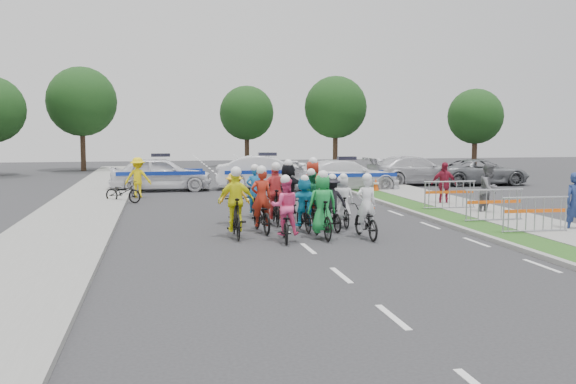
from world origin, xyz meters
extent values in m
plane|color=#28282B|center=(0.00, 0.00, 0.00)|extent=(90.00, 90.00, 0.00)
cube|color=gray|center=(5.10, 5.00, 0.06)|extent=(0.20, 60.00, 0.12)
cube|color=#1E4817|center=(5.80, 5.00, 0.06)|extent=(1.20, 60.00, 0.11)
cube|color=gray|center=(7.60, 5.00, 0.07)|extent=(2.40, 60.00, 0.13)
cube|color=gray|center=(-6.50, 5.00, 0.07)|extent=(3.00, 60.00, 0.13)
imported|color=black|center=(1.91, 1.24, 0.47)|extent=(0.66, 1.79, 0.93)
imported|color=white|center=(1.91, 1.19, 0.96)|extent=(0.57, 0.38, 1.55)
sphere|color=white|center=(1.91, 1.14, 1.68)|extent=(0.27, 0.27, 0.27)
imported|color=black|center=(0.71, 1.40, 0.54)|extent=(0.58, 1.82, 1.08)
imported|color=green|center=(0.71, 1.35, 0.99)|extent=(0.81, 0.55, 1.63)
sphere|color=white|center=(0.71, 1.30, 1.76)|extent=(0.28, 0.28, 0.28)
imported|color=black|center=(-0.37, 1.21, 0.46)|extent=(0.85, 1.83, 0.93)
imported|color=#FF468B|center=(-0.37, 1.16, 0.95)|extent=(0.82, 0.68, 1.55)
sphere|color=white|center=(-0.37, 1.11, 1.67)|extent=(0.27, 0.27, 0.27)
imported|color=black|center=(-1.59, 2.03, 0.57)|extent=(0.56, 1.90, 1.14)
imported|color=#F3F419|center=(-1.59, 1.98, 1.03)|extent=(1.01, 0.43, 1.71)
sphere|color=white|center=(-1.59, 1.93, 1.84)|extent=(0.30, 0.30, 0.30)
imported|color=black|center=(1.34, 2.77, 0.44)|extent=(0.70, 1.70, 0.88)
imported|color=black|center=(1.34, 2.72, 0.91)|extent=(0.98, 0.61, 1.46)
sphere|color=white|center=(1.34, 2.67, 1.57)|extent=(0.25, 0.25, 0.25)
imported|color=black|center=(0.49, 2.72, 0.48)|extent=(0.51, 1.61, 0.96)
imported|color=#1A99C6|center=(0.49, 2.67, 0.90)|extent=(1.35, 0.48, 1.44)
sphere|color=white|center=(0.49, 2.62, 1.56)|extent=(0.25, 0.25, 0.25)
imported|color=black|center=(-0.76, 2.85, 0.50)|extent=(0.82, 1.97, 1.01)
imported|color=#B42716|center=(-0.76, 2.80, 1.02)|extent=(0.64, 0.45, 1.68)
sphere|color=white|center=(-0.76, 2.75, 1.82)|extent=(0.29, 0.29, 0.29)
imported|color=black|center=(1.85, 3.36, 0.48)|extent=(0.47, 1.59, 0.95)
imported|color=silver|center=(1.85, 3.31, 0.89)|extent=(0.70, 0.46, 1.43)
sphere|color=white|center=(1.85, 3.26, 1.54)|extent=(0.25, 0.25, 0.25)
imported|color=black|center=(0.97, 3.92, 0.46)|extent=(0.62, 1.75, 0.92)
imported|color=#157844|center=(0.97, 3.87, 0.95)|extent=(0.75, 0.58, 1.53)
sphere|color=white|center=(0.97, 3.82, 1.66)|extent=(0.27, 0.27, 0.27)
imported|color=black|center=(-0.09, 4.21, 0.57)|extent=(0.65, 1.92, 1.13)
imported|color=#E94045|center=(-0.09, 4.16, 1.03)|extent=(1.02, 0.48, 1.70)
sphere|color=white|center=(-0.09, 4.11, 1.84)|extent=(0.29, 0.29, 0.29)
imported|color=black|center=(-1.36, 4.43, 0.44)|extent=(0.82, 1.75, 0.88)
imported|color=yellow|center=(-1.36, 4.38, 0.92)|extent=(1.02, 0.68, 1.47)
sphere|color=white|center=(-1.36, 4.33, 1.59)|extent=(0.26, 0.26, 0.26)
imported|color=black|center=(0.56, 5.47, 0.57)|extent=(0.61, 1.92, 1.14)
imported|color=black|center=(0.56, 5.42, 1.04)|extent=(1.61, 0.56, 1.72)
sphere|color=white|center=(0.56, 5.37, 1.85)|extent=(0.30, 0.30, 0.30)
imported|color=black|center=(-0.51, 5.88, 0.47)|extent=(0.75, 1.84, 0.94)
imported|color=#186EB9|center=(-0.51, 5.83, 0.97)|extent=(0.60, 0.42, 1.57)
sphere|color=white|center=(-0.51, 5.78, 1.70)|extent=(0.27, 0.27, 0.27)
imported|color=black|center=(1.54, 6.02, 0.58)|extent=(0.83, 2.00, 1.17)
imported|color=#B32716|center=(1.54, 5.97, 1.06)|extent=(0.93, 0.68, 1.75)
sphere|color=white|center=(1.54, 5.92, 1.89)|extent=(0.30, 0.30, 0.30)
imported|color=white|center=(-3.61, 16.04, 0.83)|extent=(4.88, 1.97, 1.66)
imported|color=white|center=(1.60, 15.91, 0.83)|extent=(5.25, 2.46, 1.67)
imported|color=white|center=(5.21, 14.25, 0.75)|extent=(5.21, 2.13, 1.51)
imported|color=silver|center=(9.71, 16.66, 0.77)|extent=(5.55, 2.75, 1.55)
imported|color=slate|center=(13.27, 16.03, 0.69)|extent=(5.08, 2.58, 1.38)
imported|color=navy|center=(8.18, 0.91, 0.88)|extent=(0.69, 0.50, 1.76)
imported|color=#5B5B60|center=(7.62, 4.91, 0.91)|extent=(1.11, 1.05, 1.82)
imported|color=maroon|center=(7.19, 7.63, 0.86)|extent=(1.05, 0.54, 1.72)
imported|color=yellow|center=(-4.60, 13.19, 0.88)|extent=(1.23, 0.84, 1.76)
cube|color=#F24C0C|center=(4.12, 7.63, 0.01)|extent=(0.40, 0.40, 0.03)
cone|color=#F24C0C|center=(4.12, 7.63, 0.35)|extent=(0.36, 0.36, 0.70)
cylinder|color=silver|center=(4.12, 7.63, 0.45)|extent=(0.29, 0.29, 0.08)
cube|color=#F24C0C|center=(6.30, 13.09, 0.01)|extent=(0.40, 0.40, 0.03)
cone|color=#F24C0C|center=(6.30, 13.09, 0.35)|extent=(0.36, 0.36, 0.70)
cylinder|color=silver|center=(6.30, 13.09, 0.45)|extent=(0.29, 0.29, 0.08)
imported|color=black|center=(-5.14, 11.27, 0.44)|extent=(1.73, 1.39, 0.88)
cylinder|color=#382619|center=(9.00, 30.00, 1.62)|extent=(0.36, 0.36, 3.25)
sphere|color=#103313|center=(9.00, 30.00, 4.55)|extent=(4.55, 4.55, 4.55)
cylinder|color=#382619|center=(18.00, 26.00, 1.38)|extent=(0.36, 0.36, 2.75)
sphere|color=#103313|center=(18.00, 26.00, 3.85)|extent=(3.85, 3.85, 3.85)
cylinder|color=#382619|center=(-9.00, 32.00, 1.75)|extent=(0.36, 0.36, 3.50)
sphere|color=#103313|center=(-9.00, 32.00, 4.90)|extent=(4.90, 4.90, 4.90)
cylinder|color=#382619|center=(3.00, 34.00, 1.50)|extent=(0.36, 0.36, 3.00)
sphere|color=#103313|center=(3.00, 34.00, 4.20)|extent=(4.20, 4.20, 4.20)
camera|label=1|loc=(-3.62, -15.55, 3.04)|focal=40.00mm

